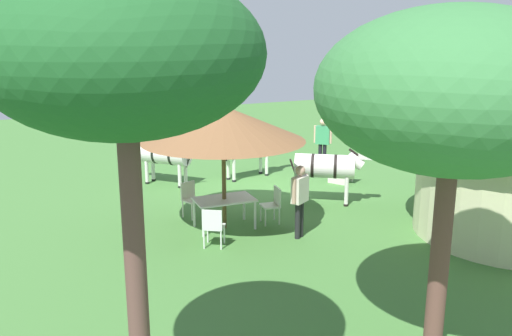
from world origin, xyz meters
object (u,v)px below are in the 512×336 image
at_px(shade_umbrella, 223,123).
at_px(patio_chair_east_end, 191,197).
at_px(patio_chair_near_hut, 273,203).
at_px(zebra_by_umbrella, 164,154).
at_px(acacia_tree_far_lawn, 455,91).
at_px(guest_beside_umbrella, 300,195).
at_px(acacia_tree_right_background, 123,58).
at_px(zebra_toward_hut, 249,147).
at_px(striped_lounge_chair, 342,175).
at_px(standing_watcher, 323,139).
at_px(patio_chair_west_end, 213,225).
at_px(zebra_nearest_camera, 327,167).
at_px(patio_dining_table, 224,202).

height_order(shade_umbrella, patio_chair_east_end, shade_umbrella).
relative_size(patio_chair_near_hut, zebra_by_umbrella, 0.50).
height_order(patio_chair_east_end, acacia_tree_far_lawn, acacia_tree_far_lawn).
distance_m(guest_beside_umbrella, acacia_tree_right_background, 7.70).
bearing_deg(zebra_by_umbrella, zebra_toward_hut, -50.29).
relative_size(zebra_by_umbrella, acacia_tree_far_lawn, 0.36).
distance_m(striped_lounge_chair, acacia_tree_far_lawn, 10.12).
xyz_separation_m(acacia_tree_right_background, acacia_tree_far_lawn, (-4.26, 0.11, -0.52)).
bearing_deg(standing_watcher, patio_chair_west_end, 83.93).
distance_m(zebra_nearest_camera, acacia_tree_right_background, 10.24).
height_order(shade_umbrella, patio_chair_near_hut, shade_umbrella).
distance_m(patio_chair_east_end, acacia_tree_right_background, 8.91).
height_order(striped_lounge_chair, zebra_by_umbrella, zebra_by_umbrella).
xyz_separation_m(patio_dining_table, patio_chair_east_end, (0.44, -1.16, -0.14)).
bearing_deg(guest_beside_umbrella, patio_chair_east_end, -84.67).
bearing_deg(acacia_tree_far_lawn, shade_umbrella, -84.19).
bearing_deg(patio_chair_east_end, striped_lounge_chair, 169.23).
relative_size(standing_watcher, zebra_toward_hut, 0.74).
bearing_deg(zebra_by_umbrella, zebra_nearest_camera, -89.63).
xyz_separation_m(shade_umbrella, guest_beside_umbrella, (-1.30, 1.33, -1.54)).
xyz_separation_m(shade_umbrella, acacia_tree_right_background, (3.61, 6.20, 1.85)).
bearing_deg(zebra_toward_hut, zebra_by_umbrella, -108.59).
bearing_deg(acacia_tree_right_background, zebra_nearest_camera, -135.49).
xyz_separation_m(patio_chair_near_hut, striped_lounge_chair, (-3.66, -2.31, -0.27)).
relative_size(patio_dining_table, patio_chair_west_end, 1.63).
bearing_deg(zebra_nearest_camera, patio_chair_near_hut, -33.79).
xyz_separation_m(patio_chair_west_end, acacia_tree_far_lawn, (-1.34, 5.28, 3.38)).
bearing_deg(zebra_toward_hut, acacia_tree_right_background, -41.11).
xyz_separation_m(guest_beside_umbrella, zebra_by_umbrella, (1.46, -5.73, -0.07)).
bearing_deg(standing_watcher, patio_dining_table, 80.84).
distance_m(patio_chair_east_end, guest_beside_umbrella, 3.09).
bearing_deg(patio_dining_table, patio_chair_east_end, -69.05).
distance_m(patio_chair_west_end, acacia_tree_far_lawn, 6.41).
xyz_separation_m(patio_chair_near_hut, standing_watcher, (-4.04, -4.05, 0.53)).
bearing_deg(guest_beside_umbrella, standing_watcher, -156.98).
relative_size(standing_watcher, acacia_tree_far_lawn, 0.35).
bearing_deg(acacia_tree_right_background, patio_chair_west_end, -119.42).
distance_m(shade_umbrella, standing_watcher, 6.71).
xyz_separation_m(standing_watcher, zebra_toward_hut, (2.72, -0.12, -0.06)).
xyz_separation_m(patio_chair_west_end, standing_watcher, (-5.96, -4.89, 0.53)).
bearing_deg(guest_beside_umbrella, zebra_toward_hut, -132.83).
distance_m(guest_beside_umbrella, standing_watcher, 6.54).
xyz_separation_m(standing_watcher, acacia_tree_right_background, (8.88, 10.06, 3.36)).
distance_m(patio_dining_table, acacia_tree_far_lawn, 7.12).
bearing_deg(zebra_nearest_camera, standing_watcher, -175.45).
relative_size(shade_umbrella, patio_chair_east_end, 4.28).
distance_m(patio_chair_east_end, patio_chair_west_end, 2.21).
xyz_separation_m(guest_beside_umbrella, zebra_toward_hut, (-1.24, -5.32, -0.03)).
height_order(patio_chair_east_end, acacia_tree_right_background, acacia_tree_right_background).
bearing_deg(acacia_tree_right_background, zebra_toward_hut, -121.18).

